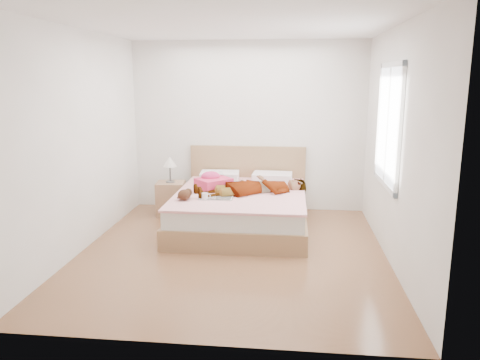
# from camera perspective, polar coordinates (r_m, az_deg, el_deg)

# --- Properties ---
(ground) EXTENTS (4.00, 4.00, 0.00)m
(ground) POSITION_cam_1_polar(r_m,az_deg,el_deg) (5.64, -0.94, -8.80)
(ground) COLOR #523219
(ground) RESTS_ON ground
(woman) EXTENTS (1.71, 1.19, 0.22)m
(woman) POSITION_cam_1_polar(r_m,az_deg,el_deg) (6.37, 1.63, -0.51)
(woman) COLOR white
(woman) RESTS_ON bed
(hair) EXTENTS (0.55, 0.65, 0.09)m
(hair) POSITION_cam_1_polar(r_m,az_deg,el_deg) (6.89, -2.80, -0.11)
(hair) COLOR black
(hair) RESTS_ON bed
(phone) EXTENTS (0.07, 0.10, 0.05)m
(phone) POSITION_cam_1_polar(r_m,az_deg,el_deg) (6.80, -2.29, 0.85)
(phone) COLOR silver
(phone) RESTS_ON bed
(room_shell) EXTENTS (4.00, 4.00, 4.00)m
(room_shell) POSITION_cam_1_polar(r_m,az_deg,el_deg) (5.66, 17.64, 6.34)
(room_shell) COLOR white
(room_shell) RESTS_ON ground
(bed) EXTENTS (1.80, 2.08, 1.00)m
(bed) POSITION_cam_1_polar(r_m,az_deg,el_deg) (6.53, 0.18, -3.30)
(bed) COLOR olive
(bed) RESTS_ON ground
(towel) EXTENTS (0.57, 0.57, 0.23)m
(towel) POSITION_cam_1_polar(r_m,az_deg,el_deg) (6.61, -3.32, -0.19)
(towel) COLOR #E23D6B
(towel) RESTS_ON bed
(magazine) EXTENTS (0.44, 0.29, 0.03)m
(magazine) POSITION_cam_1_polar(r_m,az_deg,el_deg) (6.08, -2.90, -2.12)
(magazine) COLOR silver
(magazine) RESTS_ON bed
(coffee_mug) EXTENTS (0.12, 0.09, 0.09)m
(coffee_mug) POSITION_cam_1_polar(r_m,az_deg,el_deg) (5.99, -4.28, -1.99)
(coffee_mug) COLOR silver
(coffee_mug) RESTS_ON bed
(plush_toy) EXTENTS (0.21, 0.27, 0.14)m
(plush_toy) POSITION_cam_1_polar(r_m,az_deg,el_deg) (6.01, -6.73, -1.74)
(plush_toy) COLOR black
(plush_toy) RESTS_ON bed
(nightstand) EXTENTS (0.45, 0.41, 0.89)m
(nightstand) POSITION_cam_1_polar(r_m,az_deg,el_deg) (7.13, -8.43, -1.93)
(nightstand) COLOR brown
(nightstand) RESTS_ON ground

